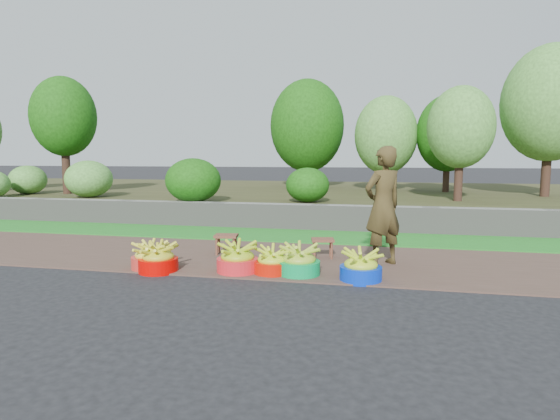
% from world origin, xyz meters
% --- Properties ---
extents(ground_plane, '(120.00, 120.00, 0.00)m').
position_xyz_m(ground_plane, '(0.00, 0.00, 0.00)').
color(ground_plane, black).
rests_on(ground_plane, ground).
extents(dirt_shoulder, '(80.00, 2.50, 0.02)m').
position_xyz_m(dirt_shoulder, '(0.00, 1.25, 0.01)').
color(dirt_shoulder, '#4A352C').
rests_on(dirt_shoulder, ground).
extents(grass_verge, '(80.00, 1.50, 0.04)m').
position_xyz_m(grass_verge, '(0.00, 3.25, 0.02)').
color(grass_verge, '#217A22').
rests_on(grass_verge, ground).
extents(retaining_wall, '(80.00, 0.35, 0.55)m').
position_xyz_m(retaining_wall, '(0.00, 4.10, 0.28)').
color(retaining_wall, slate).
rests_on(retaining_wall, ground).
extents(earth_bank, '(80.00, 10.00, 0.50)m').
position_xyz_m(earth_bank, '(0.00, 9.00, 0.25)').
color(earth_bank, '#37371B').
rests_on(earth_bank, ground).
extents(vegetation, '(33.99, 7.61, 3.92)m').
position_xyz_m(vegetation, '(-1.15, 7.82, 2.34)').
color(vegetation, '#2F1E15').
rests_on(vegetation, earth_bank).
extents(basin_a, '(0.52, 0.52, 0.39)m').
position_xyz_m(basin_a, '(-1.85, 0.25, 0.17)').
color(basin_a, red).
rests_on(basin_a, ground).
extents(basin_b, '(0.53, 0.53, 0.40)m').
position_xyz_m(basin_b, '(-1.68, 0.15, 0.18)').
color(basin_b, '#CB0200').
rests_on(basin_b, ground).
extents(basin_c, '(0.56, 0.56, 0.42)m').
position_xyz_m(basin_c, '(-0.62, 0.32, 0.19)').
color(basin_c, red).
rests_on(basin_c, ground).
extents(basin_d, '(0.49, 0.49, 0.37)m').
position_xyz_m(basin_d, '(-0.14, 0.35, 0.16)').
color(basin_d, red).
rests_on(basin_d, ground).
extents(basin_e, '(0.55, 0.55, 0.41)m').
position_xyz_m(basin_e, '(0.21, 0.36, 0.18)').
color(basin_e, '#029748').
rests_on(basin_e, ground).
extents(basin_f, '(0.53, 0.53, 0.39)m').
position_xyz_m(basin_f, '(1.02, 0.25, 0.18)').
color(basin_f, '#042BC2').
rests_on(basin_f, ground).
extents(stool_left, '(0.39, 0.32, 0.31)m').
position_xyz_m(stool_left, '(-1.13, 1.36, 0.27)').
color(stool_left, brown).
rests_on(stool_left, dirt_shoulder).
extents(stool_right, '(0.38, 0.32, 0.30)m').
position_xyz_m(stool_right, '(0.39, 1.41, 0.26)').
color(stool_right, brown).
rests_on(stool_right, dirt_shoulder).
extents(vendor_woman, '(0.73, 0.70, 1.68)m').
position_xyz_m(vendor_woman, '(1.27, 1.16, 0.86)').
color(vendor_woman, black).
rests_on(vendor_woman, dirt_shoulder).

